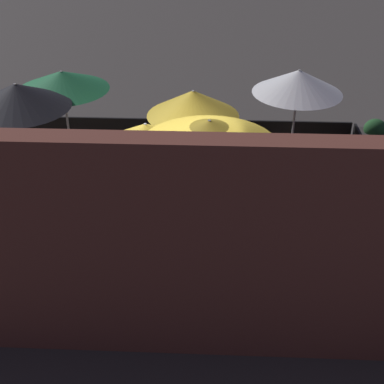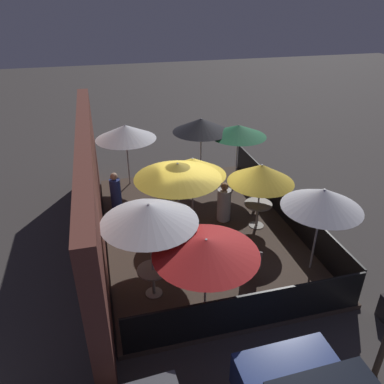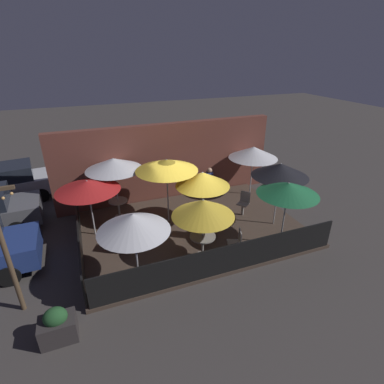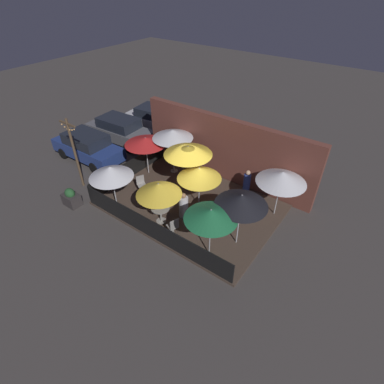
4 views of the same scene
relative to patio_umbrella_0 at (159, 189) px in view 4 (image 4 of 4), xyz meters
name	(u,v)px [view 4 (image 4 of 4)]	position (x,y,z in m)	size (l,w,h in m)	color
ground_plane	(190,206)	(0.31, 1.71, -1.87)	(60.00, 60.00, 0.00)	#423D3A
patio_deck	(190,205)	(0.31, 1.71, -1.81)	(7.90, 5.46, 0.12)	#47382D
building_wall	(225,150)	(0.31, 4.67, -0.18)	(9.50, 0.36, 3.37)	brown
fence_front	(151,229)	(0.31, -0.97, -1.27)	(7.70, 0.05, 0.95)	black
fence_side_left	(130,169)	(-3.59, 1.71, -1.27)	(0.05, 5.26, 0.95)	black
patio_umbrella_0	(159,189)	(0.00, 0.00, 0.00)	(1.91, 1.91, 2.02)	#B2B2B7
patio_umbrella_1	(173,134)	(-2.08, 3.48, 0.46)	(2.09, 2.09, 2.43)	#B2B2B7
patio_umbrella_2	(111,172)	(-2.16, -0.56, 0.29)	(1.90, 1.90, 2.29)	#B2B2B7
patio_umbrella_3	(188,150)	(-0.36, 2.48, 0.54)	(2.25, 2.25, 2.49)	#B2B2B7
patio_umbrella_4	(145,141)	(-3.09, 2.53, 0.16)	(2.14, 2.14, 2.09)	#B2B2B7
patio_umbrella_5	(241,200)	(3.28, 0.84, 0.43)	(2.00, 2.00, 2.42)	#B2B2B7
patio_umbrella_6	(199,173)	(0.75, 1.80, 0.09)	(1.95, 1.95, 2.10)	#B2B2B7
patio_umbrella_7	(282,177)	(3.79, 3.41, 0.24)	(2.11, 2.11, 2.23)	#B2B2B7
patio_umbrella_8	(211,214)	(2.74, -0.33, 0.31)	(1.94, 1.94, 2.26)	#B2B2B7
dining_table_0	(160,211)	(0.00, 0.00, -1.15)	(0.81, 0.81, 0.77)	#9E998E
dining_table_1	(174,162)	(-2.08, 3.48, -1.19)	(0.72, 0.72, 0.72)	#9E998E
patio_chair_0	(173,226)	(0.99, -0.36, -1.24)	(0.51, 0.51, 0.93)	gray
patio_chair_1	(141,184)	(-2.15, 1.05, -1.26)	(0.53, 0.53, 0.90)	gray
patio_chair_2	(235,212)	(2.57, 1.90, -1.22)	(0.56, 0.56, 0.95)	gray
patron_0	(247,183)	(2.02, 4.00, -1.15)	(0.45, 0.45, 1.31)	navy
patron_1	(184,206)	(0.59, 0.86, -1.19)	(0.51, 0.51, 1.26)	silver
planter_box	(71,198)	(-4.24, -1.51, -1.46)	(0.81, 0.57, 0.92)	#332D2D
light_post	(74,150)	(-5.14, -0.22, 0.18)	(1.10, 0.12, 3.65)	brown
parked_car_0	(88,146)	(-6.94, 1.68, -1.02)	(4.42, 1.86, 1.62)	navy
parked_car_1	(120,130)	(-7.09, 4.28, -1.02)	(4.54, 1.98, 1.62)	#5B5B60
parked_car_2	(155,119)	(-6.43, 6.88, -1.02)	(4.39, 2.19, 1.62)	silver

